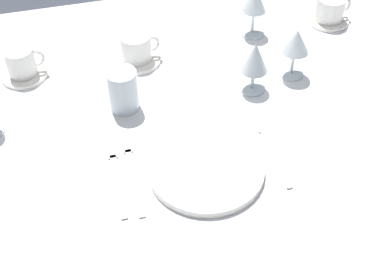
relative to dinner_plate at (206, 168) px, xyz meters
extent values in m
cube|color=white|center=(-0.01, 0.22, -0.03)|extent=(1.80, 1.10, 0.04)
cube|color=white|center=(-0.01, 0.77, -0.14)|extent=(1.80, 0.01, 0.18)
cylinder|color=brown|center=(0.79, 0.67, -0.40)|extent=(0.07, 0.07, 0.70)
cylinder|color=white|center=(0.00, 0.00, 0.00)|extent=(0.26, 0.26, 0.02)
cube|color=beige|center=(-0.16, 0.01, -0.01)|extent=(0.02, 0.19, 0.00)
cube|color=beige|center=(-0.16, 0.12, -0.01)|extent=(0.02, 0.04, 0.00)
cube|color=beige|center=(-0.19, 0.01, -0.01)|extent=(0.02, 0.18, 0.00)
cube|color=beige|center=(-0.19, 0.11, -0.01)|extent=(0.02, 0.04, 0.00)
cube|color=beige|center=(0.16, -0.01, -0.01)|extent=(0.02, 0.18, 0.00)
ellipsoid|color=beige|center=(0.17, 0.09, -0.01)|extent=(0.03, 0.04, 0.01)
cylinder|color=white|center=(-0.37, 0.45, 0.00)|extent=(0.12, 0.12, 0.01)
cylinder|color=white|center=(-0.37, 0.45, 0.04)|extent=(0.08, 0.08, 0.07)
torus|color=white|center=(-0.34, 0.45, 0.04)|extent=(0.05, 0.01, 0.05)
cylinder|color=white|center=(-0.07, 0.43, 0.00)|extent=(0.13, 0.13, 0.01)
cylinder|color=white|center=(-0.07, 0.43, 0.04)|extent=(0.08, 0.08, 0.07)
torus|color=white|center=(-0.03, 0.43, 0.04)|extent=(0.05, 0.01, 0.05)
cylinder|color=white|center=(0.52, 0.48, 0.00)|extent=(0.13, 0.13, 0.01)
cylinder|color=white|center=(0.52, 0.48, 0.04)|extent=(0.09, 0.09, 0.07)
torus|color=white|center=(0.56, 0.48, 0.04)|extent=(0.05, 0.01, 0.05)
cylinder|color=silver|center=(0.19, 0.24, -0.01)|extent=(0.07, 0.07, 0.01)
cylinder|color=silver|center=(0.19, 0.24, 0.02)|extent=(0.01, 0.01, 0.06)
cone|color=silver|center=(0.19, 0.24, 0.09)|extent=(0.07, 0.07, 0.08)
cylinder|color=silver|center=(0.31, 0.27, -0.01)|extent=(0.06, 0.06, 0.01)
cylinder|color=silver|center=(0.31, 0.27, 0.03)|extent=(0.01, 0.01, 0.07)
cone|color=silver|center=(0.31, 0.27, 0.10)|extent=(0.07, 0.07, 0.06)
cylinder|color=silver|center=(0.28, 0.48, -0.01)|extent=(0.07, 0.07, 0.01)
cylinder|color=silver|center=(0.28, 0.48, 0.03)|extent=(0.01, 0.01, 0.07)
cylinder|color=silver|center=(-0.14, 0.26, 0.05)|extent=(0.07, 0.07, 0.11)
cylinder|color=#C68C1E|center=(-0.14, 0.26, 0.02)|extent=(0.07, 0.07, 0.06)
camera|label=1|loc=(-0.23, -0.74, 0.88)|focal=49.54mm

